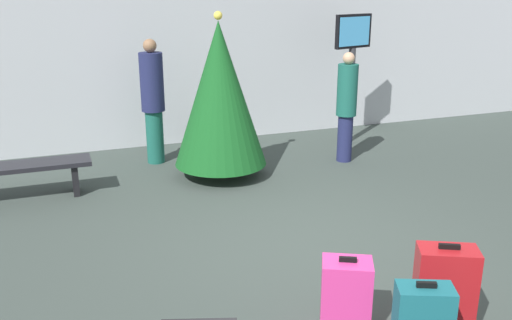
% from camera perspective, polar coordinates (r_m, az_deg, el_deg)
% --- Properties ---
extents(ground_plane, '(16.00, 16.00, 0.00)m').
position_cam_1_polar(ground_plane, '(6.09, 5.39, -8.87)').
color(ground_plane, '#38423D').
extents(back_wall, '(16.00, 0.20, 2.95)m').
position_cam_1_polar(back_wall, '(9.86, -5.99, 10.38)').
color(back_wall, '#B7BCC1').
rests_on(back_wall, ground_plane).
extents(holiday_tree, '(1.32, 1.32, 2.35)m').
position_cam_1_polar(holiday_tree, '(7.90, -3.74, 6.70)').
color(holiday_tree, '#4C3319').
rests_on(holiday_tree, ground_plane).
extents(flight_info_kiosk, '(0.75, 0.28, 2.21)m').
position_cam_1_polar(flight_info_kiosk, '(9.79, 9.78, 10.35)').
color(flight_info_kiosk, '#333338').
rests_on(flight_info_kiosk, ground_plane).
extents(waiting_bench, '(1.78, 0.44, 0.48)m').
position_cam_1_polar(waiting_bench, '(7.84, -22.94, -1.16)').
color(waiting_bench, black).
rests_on(waiting_bench, ground_plane).
extents(traveller_0, '(0.48, 0.48, 1.92)m').
position_cam_1_polar(traveller_0, '(8.72, -10.48, 6.16)').
color(traveller_0, '#19594C').
rests_on(traveller_0, ground_plane).
extents(traveller_1, '(0.32, 0.32, 1.71)m').
position_cam_1_polar(traveller_1, '(8.78, 9.21, 5.59)').
color(traveller_1, '#1E234C').
rests_on(traveller_1, ground_plane).
extents(suitcase_3, '(0.47, 0.42, 0.69)m').
position_cam_1_polar(suitcase_3, '(4.63, 9.14, -13.73)').
color(suitcase_3, '#E5388C').
rests_on(suitcase_3, ground_plane).
extents(suitcase_6, '(0.52, 0.43, 0.82)m').
position_cam_1_polar(suitcase_6, '(4.72, 18.61, -12.83)').
color(suitcase_6, '#B2191E').
rests_on(suitcase_6, ground_plane).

